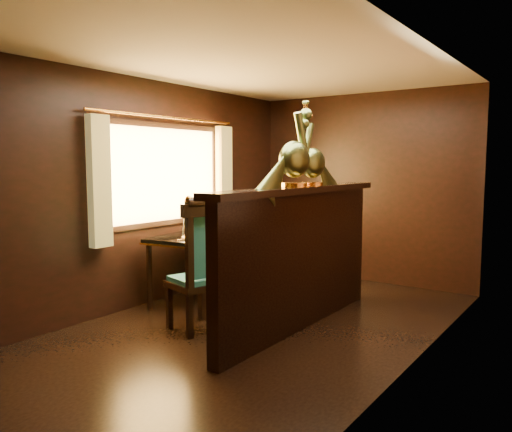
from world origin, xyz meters
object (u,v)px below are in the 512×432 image
object	(u,v)px
chair_left	(203,261)
peacock_left	(295,143)
dining_table	(205,240)
peacock_right	(313,150)
chair_right	(253,249)

from	to	relation	value
chair_left	peacock_left	bearing A→B (deg)	54.44
dining_table	peacock_right	xyz separation A→B (m)	(1.38, 0.02, 1.00)
chair_left	dining_table	bearing A→B (deg)	146.21
chair_left	chair_right	xyz separation A→B (m)	(-0.17, 1.03, -0.04)
dining_table	chair_right	bearing A→B (deg)	11.19
chair_right	peacock_left	xyz separation A→B (m)	(0.83, -0.51, 1.13)
dining_table	chair_left	world-z (taller)	chair_left
chair_left	peacock_right	xyz separation A→B (m)	(0.66, 0.87, 1.03)
dining_table	peacock_left	size ratio (longest dim) A/B	1.76
chair_right	peacock_left	world-z (taller)	peacock_left
chair_left	peacock_left	size ratio (longest dim) A/B	1.61
chair_left	peacock_right	distance (m)	1.50
peacock_left	peacock_right	xyz separation A→B (m)	(0.00, 0.34, -0.05)
peacock_left	peacock_right	world-z (taller)	peacock_left
peacock_left	peacock_right	distance (m)	0.35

